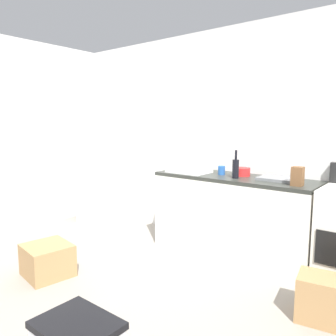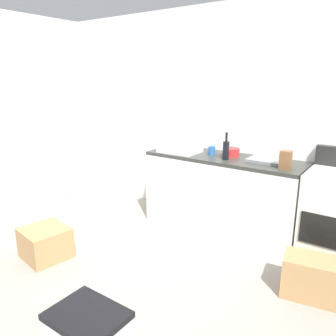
{
  "view_description": "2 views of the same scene",
  "coord_description": "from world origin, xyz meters",
  "px_view_note": "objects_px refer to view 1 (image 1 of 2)",
  "views": [
    {
      "loc": [
        1.99,
        -2.07,
        1.48
      ],
      "look_at": [
        -0.21,
        0.67,
        1.0
      ],
      "focal_mm": 35.35,
      "sensor_mm": 36.0,
      "label": 1
    },
    {
      "loc": [
        1.91,
        -2.16,
        1.75
      ],
      "look_at": [
        0.03,
        0.49,
        0.88
      ],
      "focal_mm": 35.47,
      "sensor_mm": 36.0,
      "label": 2
    }
  ],
  "objects_px": {
    "microwave": "(189,161)",
    "wine_bottle": "(236,168)",
    "knife_block": "(297,176)",
    "coffee_mug": "(222,170)",
    "cardboard_box_large": "(328,300)",
    "mixing_bowl": "(241,172)",
    "refrigerator": "(107,169)",
    "cardboard_box_medium": "(47,260)"
  },
  "relations": [
    {
      "from": "microwave",
      "to": "refrigerator",
      "type": "bearing_deg",
      "value": 178.53
    },
    {
      "from": "microwave",
      "to": "wine_bottle",
      "type": "xyz_separation_m",
      "value": [
        0.62,
        -0.03,
        -0.03
      ]
    },
    {
      "from": "coffee_mug",
      "to": "cardboard_box_large",
      "type": "height_order",
      "value": "coffee_mug"
    },
    {
      "from": "refrigerator",
      "to": "coffee_mug",
      "type": "xyz_separation_m",
      "value": [
        1.89,
        0.06,
        0.14
      ]
    },
    {
      "from": "microwave",
      "to": "wine_bottle",
      "type": "height_order",
      "value": "wine_bottle"
    },
    {
      "from": "refrigerator",
      "to": "microwave",
      "type": "bearing_deg",
      "value": -1.47
    },
    {
      "from": "wine_bottle",
      "to": "mixing_bowl",
      "type": "relative_size",
      "value": 1.58
    },
    {
      "from": "cardboard_box_medium",
      "to": "microwave",
      "type": "bearing_deg",
      "value": 67.99
    },
    {
      "from": "mixing_bowl",
      "to": "cardboard_box_medium",
      "type": "bearing_deg",
      "value": -125.69
    },
    {
      "from": "coffee_mug",
      "to": "mixing_bowl",
      "type": "bearing_deg",
      "value": 17.98
    },
    {
      "from": "microwave",
      "to": "coffee_mug",
      "type": "bearing_deg",
      "value": 14.07
    },
    {
      "from": "wine_bottle",
      "to": "cardboard_box_medium",
      "type": "distance_m",
      "value": 2.12
    },
    {
      "from": "coffee_mug",
      "to": "mixing_bowl",
      "type": "height_order",
      "value": "coffee_mug"
    },
    {
      "from": "microwave",
      "to": "wine_bottle",
      "type": "distance_m",
      "value": 0.62
    },
    {
      "from": "cardboard_box_large",
      "to": "cardboard_box_medium",
      "type": "bearing_deg",
      "value": -159.2
    },
    {
      "from": "mixing_bowl",
      "to": "wine_bottle",
      "type": "bearing_deg",
      "value": -82.48
    },
    {
      "from": "coffee_mug",
      "to": "knife_block",
      "type": "relative_size",
      "value": 0.56
    },
    {
      "from": "knife_block",
      "to": "cardboard_box_large",
      "type": "bearing_deg",
      "value": -52.21
    },
    {
      "from": "wine_bottle",
      "to": "cardboard_box_large",
      "type": "bearing_deg",
      "value": -28.77
    },
    {
      "from": "wine_bottle",
      "to": "cardboard_box_medium",
      "type": "bearing_deg",
      "value": -129.61
    },
    {
      "from": "microwave",
      "to": "coffee_mug",
      "type": "xyz_separation_m",
      "value": [
        0.38,
        0.1,
        -0.09
      ]
    },
    {
      "from": "wine_bottle",
      "to": "cardboard_box_medium",
      "type": "relative_size",
      "value": 0.7
    },
    {
      "from": "wine_bottle",
      "to": "cardboard_box_medium",
      "type": "height_order",
      "value": "wine_bottle"
    },
    {
      "from": "cardboard_box_large",
      "to": "knife_block",
      "type": "bearing_deg",
      "value": 127.79
    },
    {
      "from": "cardboard_box_large",
      "to": "coffee_mug",
      "type": "bearing_deg",
      "value": 151.47
    },
    {
      "from": "refrigerator",
      "to": "cardboard_box_large",
      "type": "xyz_separation_m",
      "value": [
        3.23,
        -0.67,
        -0.64
      ]
    },
    {
      "from": "wine_bottle",
      "to": "cardboard_box_large",
      "type": "relative_size",
      "value": 0.69
    },
    {
      "from": "cardboard_box_medium",
      "to": "coffee_mug",
      "type": "bearing_deg",
      "value": 58.3
    },
    {
      "from": "refrigerator",
      "to": "knife_block",
      "type": "bearing_deg",
      "value": -1.82
    },
    {
      "from": "microwave",
      "to": "wine_bottle",
      "type": "relative_size",
      "value": 1.53
    },
    {
      "from": "microwave",
      "to": "knife_block",
      "type": "bearing_deg",
      "value": -2.23
    },
    {
      "from": "knife_block",
      "to": "mixing_bowl",
      "type": "bearing_deg",
      "value": 162.37
    },
    {
      "from": "mixing_bowl",
      "to": "cardboard_box_large",
      "type": "relative_size",
      "value": 0.43
    },
    {
      "from": "refrigerator",
      "to": "microwave",
      "type": "relative_size",
      "value": 3.53
    },
    {
      "from": "refrigerator",
      "to": "wine_bottle",
      "type": "bearing_deg",
      "value": -1.77
    },
    {
      "from": "knife_block",
      "to": "cardboard_box_large",
      "type": "height_order",
      "value": "knife_block"
    },
    {
      "from": "microwave",
      "to": "knife_block",
      "type": "distance_m",
      "value": 1.27
    },
    {
      "from": "coffee_mug",
      "to": "cardboard_box_large",
      "type": "distance_m",
      "value": 1.71
    },
    {
      "from": "refrigerator",
      "to": "mixing_bowl",
      "type": "xyz_separation_m",
      "value": [
        2.1,
        0.13,
        0.13
      ]
    },
    {
      "from": "knife_block",
      "to": "cardboard_box_medium",
      "type": "xyz_separation_m",
      "value": [
        -1.88,
        -1.47,
        -0.84
      ]
    },
    {
      "from": "refrigerator",
      "to": "cardboard_box_large",
      "type": "distance_m",
      "value": 3.36
    },
    {
      "from": "refrigerator",
      "to": "microwave",
      "type": "xyz_separation_m",
      "value": [
        1.51,
        -0.04,
        0.22
      ]
    }
  ]
}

